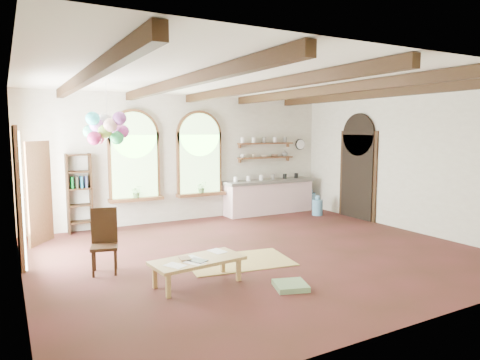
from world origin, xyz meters
TOP-DOWN VIEW (x-y plane):
  - floor at (0.00, 0.00)m, footprint 8.00×8.00m
  - ceiling_beams at (0.00, 0.00)m, footprint 6.20×6.80m
  - window_left at (-1.40, 3.43)m, footprint 1.30×0.28m
  - window_right at (0.30, 3.43)m, footprint 1.30×0.28m
  - left_doorway at (-3.95, 1.80)m, footprint 0.10×1.90m
  - right_doorway at (3.95, 1.50)m, footprint 0.10×1.30m
  - kitchen_counter at (2.30, 3.20)m, footprint 2.68×0.62m
  - wall_shelf_lower at (2.30, 3.38)m, footprint 1.70×0.24m
  - wall_shelf_upper at (2.30, 3.38)m, footprint 1.70×0.24m
  - wall_clock at (3.55, 3.45)m, footprint 0.32×0.04m
  - bookshelf at (-2.70, 3.32)m, footprint 0.53×0.32m
  - coffee_table at (-1.68, -1.00)m, footprint 1.44×0.78m
  - side_chair at (-2.79, 0.22)m, footprint 0.51×0.51m
  - floor_mat at (-0.60, -0.33)m, footprint 1.96×1.38m
  - floor_cushion at (-0.55, -1.82)m, footprint 0.58×0.58m
  - water_jug_a at (3.75, 3.20)m, footprint 0.31×0.31m
  - water_jug_b at (3.30, 2.30)m, footprint 0.29×0.29m
  - balloon_cluster at (-2.41, 1.57)m, footprint 0.81×0.91m
  - table_book at (-1.93, -0.91)m, footprint 0.18×0.24m
  - tablet at (-1.72, -1.09)m, footprint 0.29×0.32m
  - potted_plant_left at (-1.40, 3.32)m, footprint 0.27×0.23m
  - potted_plant_right at (0.30, 3.32)m, footprint 0.27×0.23m
  - shelf_cup_a at (1.55, 3.38)m, footprint 0.12×0.10m
  - shelf_cup_b at (1.90, 3.38)m, footprint 0.10×0.10m
  - shelf_bowl_a at (2.25, 3.38)m, footprint 0.22×0.22m
  - shelf_bowl_b at (2.60, 3.38)m, footprint 0.20×0.20m
  - shelf_vase at (2.95, 3.38)m, footprint 0.18×0.18m

SIDE VIEW (x-z plane):
  - floor at x=0.00m, z-range 0.00..0.00m
  - floor_mat at x=-0.60m, z-range 0.00..0.02m
  - floor_cushion at x=-0.55m, z-range 0.00..0.08m
  - water_jug_b at x=3.30m, z-range -0.04..0.52m
  - water_jug_a at x=3.75m, z-range -0.04..0.56m
  - side_chair at x=-2.79m, z-range -0.22..0.83m
  - coffee_table at x=-1.68m, z-range 0.15..0.55m
  - tablet at x=-1.72m, z-range 0.39..0.41m
  - table_book at x=-1.93m, z-range 0.39..0.41m
  - kitchen_counter at x=2.30m, z-range 0.01..0.95m
  - potted_plant_left at x=-1.40m, z-range 0.70..1.00m
  - potted_plant_right at x=0.30m, z-range 0.70..1.00m
  - bookshelf at x=-2.70m, z-range 0.00..1.80m
  - right_doorway at x=3.95m, z-range -0.10..2.30m
  - left_doorway at x=-3.95m, z-range -0.10..2.40m
  - wall_shelf_lower at x=2.30m, z-range 1.53..1.57m
  - shelf_bowl_a at x=2.25m, z-range 1.57..1.62m
  - shelf_bowl_b at x=2.60m, z-range 1.57..1.63m
  - shelf_cup_b at x=1.90m, z-range 1.57..1.66m
  - shelf_cup_a at x=1.55m, z-range 1.57..1.67m
  - window_left at x=-1.40m, z-range 0.53..2.73m
  - window_right at x=0.30m, z-range 0.53..2.73m
  - shelf_vase at x=2.95m, z-range 1.57..1.76m
  - wall_clock at x=3.55m, z-range 1.74..2.06m
  - wall_shelf_upper at x=2.30m, z-range 1.93..1.97m
  - balloon_cluster at x=-2.41m, z-range 1.75..2.91m
  - ceiling_beams at x=0.00m, z-range 3.01..3.19m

